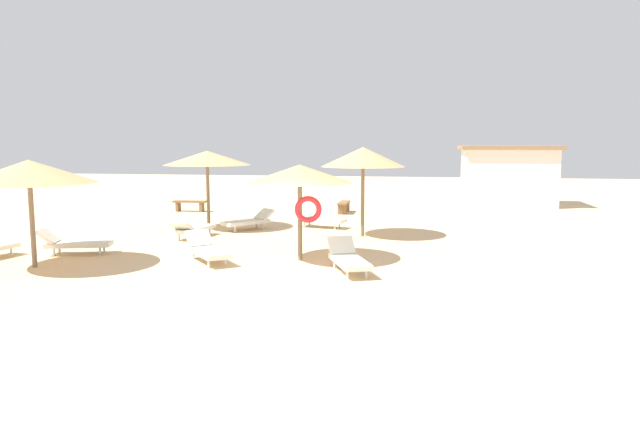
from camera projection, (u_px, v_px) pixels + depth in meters
ground_plane at (297, 286)px, 12.27m from camera, size 80.00×80.00×0.00m
parasol_0 at (300, 175)px, 14.64m from camera, size 2.74×2.74×2.50m
parasol_1 at (207, 158)px, 20.16m from camera, size 3.08×3.08×2.77m
parasol_2 at (29, 172)px, 13.79m from camera, size 3.17×3.17×2.65m
parasol_4 at (363, 157)px, 18.42m from camera, size 2.74×2.74×2.92m
lounger_0 at (207, 250)px, 14.70m from camera, size 1.70×1.86×0.73m
lounger_1 at (249, 221)px, 20.12m from camera, size 1.69×1.88×0.68m
lounger_2 at (74, 243)px, 15.68m from camera, size 1.99×1.15×0.72m
lounger_4 at (318, 219)px, 20.65m from camera, size 2.01×1.10×0.63m
lounger_5 at (348, 259)px, 13.55m from camera, size 1.30×1.99×0.73m
lounger_6 at (192, 228)px, 18.35m from camera, size 0.90×1.98×0.66m
bench_0 at (344, 205)px, 24.93m from camera, size 0.41×1.50×0.49m
bench_1 at (190, 204)px, 25.43m from camera, size 1.51×0.44×0.49m
beach_cabana at (507, 175)px, 27.98m from camera, size 4.66×3.35×2.93m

